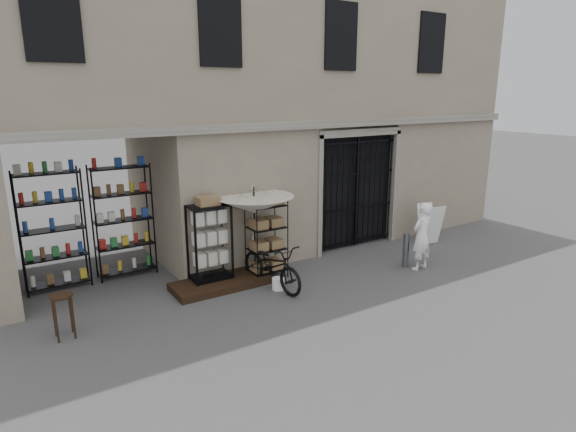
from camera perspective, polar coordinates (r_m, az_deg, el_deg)
ground at (r=10.31m, az=8.05°, el=-8.34°), size 80.00×80.00×0.00m
main_building at (r=12.80m, az=-3.40°, el=16.83°), size 14.00×4.00×9.00m
shop_recess at (r=10.41m, az=-21.84°, el=-0.32°), size 3.00×1.70×3.00m
shop_shelving at (r=10.94m, az=-22.49°, el=-1.06°), size 2.70×0.50×2.50m
iron_gate at (r=12.62m, az=7.64°, el=3.07°), size 2.50×0.21×3.00m
step_platform at (r=10.29m, az=-8.06°, el=-7.92°), size 2.00×0.90×0.15m
display_cabinet at (r=10.14m, az=-9.24°, el=-3.56°), size 0.80×0.50×1.73m
wire_rack at (r=10.49m, az=-2.57°, el=-2.87°), size 0.81×0.62×1.73m
market_umbrella at (r=10.23m, az=-4.06°, el=1.90°), size 1.92×1.94×2.43m
white_bucket at (r=10.06m, az=-1.17°, el=-8.02°), size 0.34×0.34×0.25m
bicycle at (r=10.22m, az=-1.91°, el=-8.40°), size 0.78×1.05×1.84m
wooden_stool at (r=8.91m, az=-25.08°, el=-10.59°), size 0.37×0.37×0.77m
steel_bollard at (r=11.54m, az=13.81°, el=-3.95°), size 0.19×0.19×0.81m
shopkeeper at (r=11.61m, az=15.28°, el=-6.05°), size 0.78×1.64×0.38m
easel_sign at (r=13.42m, az=16.48°, el=-0.91°), size 0.58×0.64×1.06m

